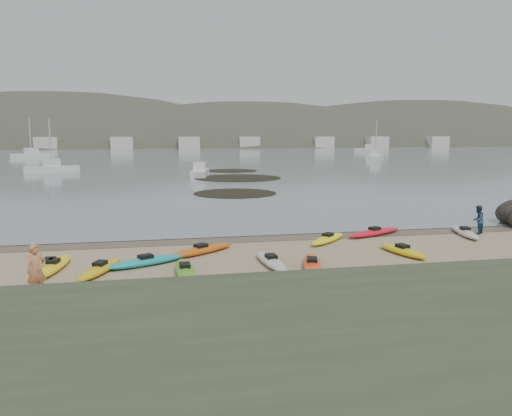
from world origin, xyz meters
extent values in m
plane|color=tan|center=(0.00, 0.00, 0.00)|extent=(600.00, 600.00, 0.00)
plane|color=brown|center=(0.00, -0.30, 0.00)|extent=(60.00, 60.00, 0.00)
plane|color=slate|center=(0.00, 300.00, 0.01)|extent=(1200.00, 1200.00, 0.00)
cube|color=#475138|center=(0.00, -17.50, 1.00)|extent=(60.00, 8.00, 2.00)
ellipsoid|color=#FDFA15|center=(3.21, -2.07, 0.17)|extent=(2.76, 2.70, 0.34)
ellipsoid|color=yellow|center=(5.63, -5.10, 0.17)|extent=(1.39, 3.03, 0.34)
ellipsoid|color=red|center=(6.17, -1.00, 0.17)|extent=(3.78, 2.23, 0.34)
ellipsoid|color=gold|center=(-9.27, -4.64, 0.17)|extent=(0.99, 3.14, 0.34)
ellipsoid|color=gold|center=(-7.24, -5.57, 0.17)|extent=(1.81, 3.35, 0.34)
ellipsoid|color=#53AB22|center=(-4.04, -6.50, 0.17)|extent=(0.78, 3.51, 0.34)
ellipsoid|color=#F64315|center=(0.96, -6.63, 0.17)|extent=(1.64, 3.69, 0.34)
ellipsoid|color=beige|center=(-0.51, -5.78, 0.17)|extent=(1.01, 3.47, 0.34)
ellipsoid|color=#D25C12|center=(-3.16, -3.27, 0.17)|extent=(3.42, 2.70, 0.34)
ellipsoid|color=yellow|center=(-9.07, -4.89, 0.17)|extent=(1.24, 3.63, 0.34)
ellipsoid|color=teal|center=(-5.54, -4.82, 0.17)|extent=(3.40, 2.10, 0.34)
ellipsoid|color=silver|center=(10.84, -1.92, 0.17)|extent=(1.46, 3.42, 0.34)
imported|color=tan|center=(-8.93, -8.20, 0.90)|extent=(0.78, 0.73, 1.79)
imported|color=navy|center=(11.72, -1.70, 0.78)|extent=(0.96, 0.91, 1.55)
cylinder|color=black|center=(1.73, 18.38, 0.03)|extent=(7.40, 7.40, 0.04)
cylinder|color=black|center=(4.40, 33.24, 0.03)|extent=(10.26, 10.26, 0.04)
cylinder|color=black|center=(5.33, 44.59, 0.03)|extent=(7.16, 7.16, 0.04)
cube|color=silver|center=(-18.95, 46.15, 0.49)|extent=(7.24, 3.57, 0.98)
cube|color=silver|center=(0.18, 36.77, 0.46)|extent=(2.95, 6.82, 0.92)
cube|color=silver|center=(36.60, 65.67, 0.54)|extent=(5.95, 7.62, 1.07)
cube|color=silver|center=(-30.86, 87.01, 0.58)|extent=(8.55, 5.41, 1.16)
cube|color=silver|center=(52.91, 104.73, 0.59)|extent=(8.30, 6.75, 1.18)
ellipsoid|color=#384235|center=(-45.00, 195.00, -18.00)|extent=(220.00, 120.00, 80.00)
ellipsoid|color=#384235|center=(35.00, 190.00, -15.30)|extent=(200.00, 110.00, 68.00)
ellipsoid|color=#384235|center=(120.00, 200.00, -17.10)|extent=(230.00, 130.00, 76.00)
cube|color=beige|center=(-42.00, 145.00, 2.00)|extent=(7.00, 5.00, 4.00)
cube|color=beige|center=(-18.00, 145.00, 2.00)|extent=(7.00, 5.00, 4.00)
cube|color=beige|center=(6.00, 145.00, 2.00)|extent=(7.00, 5.00, 4.00)
cube|color=beige|center=(30.00, 145.00, 2.00)|extent=(7.00, 5.00, 4.00)
cube|color=beige|center=(54.00, 145.00, 2.00)|extent=(7.00, 5.00, 4.00)
cube|color=beige|center=(78.00, 145.00, 2.00)|extent=(7.00, 5.00, 4.00)
cube|color=beige|center=(102.00, 145.00, 2.00)|extent=(7.00, 5.00, 4.00)
camera|label=1|loc=(-4.95, -25.06, 5.36)|focal=35.00mm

